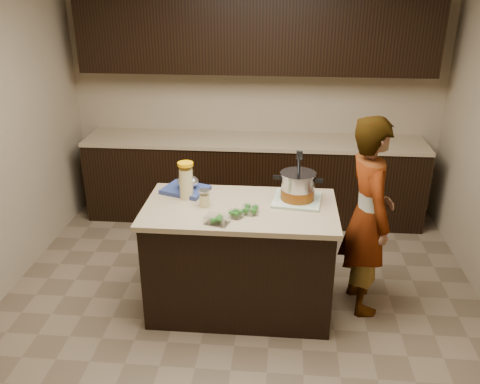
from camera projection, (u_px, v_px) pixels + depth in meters
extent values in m
plane|color=brown|center=(240.00, 305.00, 4.19)|extent=(4.00, 4.00, 0.00)
cube|color=tan|center=(256.00, 91.00, 5.48)|extent=(4.00, 0.04, 2.70)
cube|color=tan|center=(192.00, 328.00, 1.82)|extent=(4.00, 0.04, 2.70)
cube|color=black|center=(253.00, 180.00, 5.57)|extent=(3.60, 0.60, 0.86)
cube|color=tan|center=(254.00, 141.00, 5.39)|extent=(3.60, 0.63, 0.04)
cube|color=black|center=(256.00, 35.00, 5.08)|extent=(3.60, 0.35, 0.75)
cube|color=black|center=(240.00, 260.00, 4.02)|extent=(1.40, 0.75, 0.86)
cube|color=tan|center=(240.00, 209.00, 3.84)|extent=(1.46, 0.81, 0.04)
cube|color=#6C9161|center=(297.00, 200.00, 3.92)|extent=(0.40, 0.40, 0.02)
cylinder|color=#B7B7BC|center=(298.00, 187.00, 3.88)|extent=(0.28, 0.28, 0.20)
cylinder|color=brown|center=(297.00, 194.00, 3.90)|extent=(0.29, 0.29, 0.08)
cylinder|color=#B7B7BC|center=(298.00, 174.00, 3.84)|extent=(0.31, 0.31, 0.01)
cube|color=black|center=(277.00, 177.00, 3.88)|extent=(0.07, 0.04, 0.03)
cube|color=black|center=(319.00, 181.00, 3.82)|extent=(0.07, 0.04, 0.03)
cylinder|color=black|center=(299.00, 168.00, 3.79)|extent=(0.03, 0.11, 0.25)
cylinder|color=#D0C37F|center=(186.00, 184.00, 3.93)|extent=(0.13, 0.13, 0.24)
cylinder|color=white|center=(186.00, 182.00, 3.92)|extent=(0.15, 0.15, 0.27)
cylinder|color=#E89C04|center=(185.00, 164.00, 3.87)|extent=(0.15, 0.15, 0.02)
cylinder|color=#D0C37F|center=(205.00, 200.00, 3.82)|extent=(0.09, 0.09, 0.09)
cylinder|color=white|center=(205.00, 199.00, 3.82)|extent=(0.09, 0.09, 0.12)
cylinder|color=silver|center=(204.00, 190.00, 3.79)|extent=(0.10, 0.10, 0.02)
cylinder|color=silver|center=(251.00, 210.00, 3.71)|extent=(0.16, 0.16, 0.06)
cylinder|color=silver|center=(236.00, 214.00, 3.66)|extent=(0.13, 0.13, 0.05)
cube|color=silver|center=(217.00, 219.00, 3.57)|extent=(0.19, 0.16, 0.06)
cube|color=navy|center=(185.00, 190.00, 4.08)|extent=(0.41, 0.37, 0.03)
ellipsoid|color=silver|center=(188.00, 182.00, 4.06)|extent=(0.17, 0.14, 0.09)
imported|color=gray|center=(368.00, 216.00, 3.91)|extent=(0.48, 0.64, 1.59)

